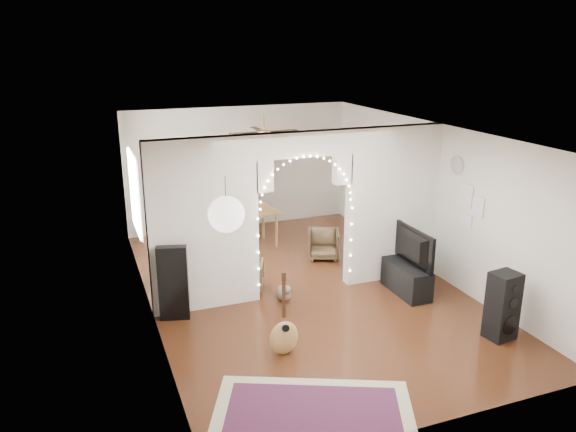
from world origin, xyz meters
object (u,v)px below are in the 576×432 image
object	(u,v)px
floor_speaker	(503,306)
media_console	(406,279)
dining_chair_left	(247,276)
dining_chair_right	(323,244)
dining_table	(247,215)
acoustic_guitar	(284,325)
bookcase	(218,195)

from	to	relation	value
floor_speaker	media_console	bearing A→B (deg)	96.11
dining_chair_left	dining_chair_right	world-z (taller)	dining_chair_right
media_console	dining_chair_right	xyz separation A→B (m)	(-0.63, 1.96, 0.02)
dining_chair_left	dining_chair_right	distance (m)	2.03
dining_table	dining_chair_left	size ratio (longest dim) A/B	2.32
acoustic_guitar	floor_speaker	bearing A→B (deg)	2.22
acoustic_guitar	media_console	size ratio (longest dim) A/B	1.01
acoustic_guitar	dining_table	bearing A→B (deg)	94.52
dining_chair_left	floor_speaker	bearing A→B (deg)	-21.97
dining_chair_right	dining_table	bearing A→B (deg)	159.74
dining_table	floor_speaker	bearing A→B (deg)	-71.66
bookcase	dining_chair_left	bearing A→B (deg)	-79.98
media_console	dining_chair_right	distance (m)	2.06
acoustic_guitar	media_console	distance (m)	2.81
floor_speaker	dining_chair_right	xyz separation A→B (m)	(-1.07, 3.71, -0.22)
acoustic_guitar	dining_table	world-z (taller)	acoustic_guitar
media_console	dining_table	size ratio (longest dim) A/B	0.78
floor_speaker	acoustic_guitar	bearing A→B (deg)	159.61
floor_speaker	bookcase	size ratio (longest dim) A/B	0.59
dining_table	dining_chair_left	bearing A→B (deg)	-113.69
floor_speaker	bookcase	distance (m)	6.52
bookcase	dining_chair_right	size ratio (longest dim) A/B	2.78
dining_table	dining_chair_right	distance (m)	1.70
bookcase	dining_table	world-z (taller)	bookcase
bookcase	dining_table	bearing A→B (deg)	-58.76
acoustic_guitar	floor_speaker	world-z (taller)	acoustic_guitar
media_console	dining_table	bearing A→B (deg)	120.77
acoustic_guitar	dining_chair_right	size ratio (longest dim) A/B	1.68
dining_chair_right	media_console	bearing A→B (deg)	-48.95
floor_speaker	dining_chair_right	distance (m)	3.87
bookcase	dining_chair_left	world-z (taller)	bookcase
media_console	dining_table	world-z (taller)	dining_table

